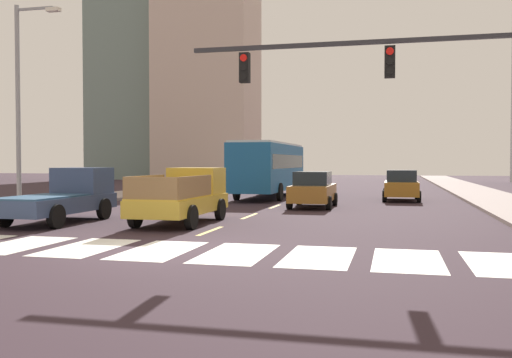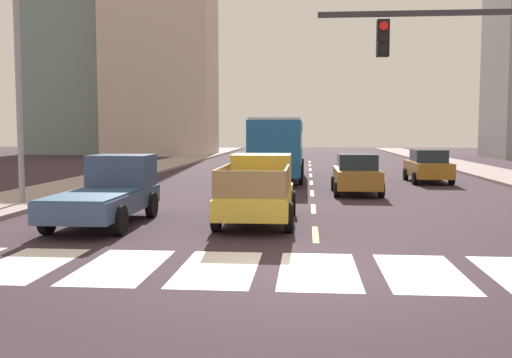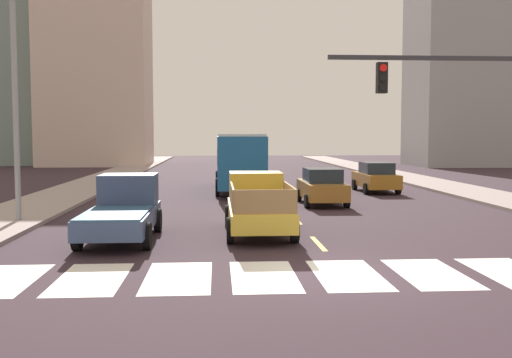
{
  "view_description": "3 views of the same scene",
  "coord_description": "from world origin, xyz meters",
  "px_view_note": "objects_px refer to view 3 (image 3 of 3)",
  "views": [
    {
      "loc": [
        5.6,
        -12.91,
        2.19
      ],
      "look_at": [
        -1.7,
        17.07,
        1.24
      ],
      "focal_mm": 39.62,
      "sensor_mm": 36.0,
      "label": 1
    },
    {
      "loc": [
        -0.24,
        -11.25,
        2.75
      ],
      "look_at": [
        -2.19,
        11.07,
        0.85
      ],
      "focal_mm": 40.97,
      "sensor_mm": 36.0,
      "label": 2
    },
    {
      "loc": [
        -3.05,
        -13.47,
        3.29
      ],
      "look_at": [
        -1.3,
        12.9,
        1.3
      ],
      "focal_mm": 41.36,
      "sensor_mm": 36.0,
      "label": 3
    }
  ],
  "objects_px": {
    "sedan_near_right": "(376,177)",
    "sedan_mid": "(322,186)",
    "city_bus": "(239,158)",
    "pickup_dark": "(123,209)",
    "pickup_stakebed": "(258,205)",
    "streetlight_left": "(19,88)"
  },
  "relations": [
    {
      "from": "sedan_mid",
      "to": "streetlight_left",
      "type": "xyz_separation_m",
      "value": [
        -12.11,
        -5.21,
        4.11
      ]
    },
    {
      "from": "pickup_dark",
      "to": "streetlight_left",
      "type": "relative_size",
      "value": 0.58
    },
    {
      "from": "sedan_near_right",
      "to": "streetlight_left",
      "type": "relative_size",
      "value": 0.49
    },
    {
      "from": "pickup_dark",
      "to": "streetlight_left",
      "type": "bearing_deg",
      "value": 144.31
    },
    {
      "from": "pickup_dark",
      "to": "sedan_near_right",
      "type": "relative_size",
      "value": 1.18
    },
    {
      "from": "sedan_near_right",
      "to": "pickup_stakebed",
      "type": "bearing_deg",
      "value": -121.84
    },
    {
      "from": "pickup_dark",
      "to": "city_bus",
      "type": "relative_size",
      "value": 0.48
    },
    {
      "from": "sedan_mid",
      "to": "streetlight_left",
      "type": "distance_m",
      "value": 13.81
    },
    {
      "from": "pickup_stakebed",
      "to": "city_bus",
      "type": "relative_size",
      "value": 0.48
    },
    {
      "from": "sedan_near_right",
      "to": "city_bus",
      "type": "bearing_deg",
      "value": 169.52
    },
    {
      "from": "pickup_stakebed",
      "to": "city_bus",
      "type": "height_order",
      "value": "city_bus"
    },
    {
      "from": "sedan_mid",
      "to": "streetlight_left",
      "type": "bearing_deg",
      "value": -157.28
    },
    {
      "from": "pickup_dark",
      "to": "sedan_mid",
      "type": "relative_size",
      "value": 1.18
    },
    {
      "from": "pickup_stakebed",
      "to": "pickup_dark",
      "type": "distance_m",
      "value": 4.42
    },
    {
      "from": "sedan_near_right",
      "to": "sedan_mid",
      "type": "xyz_separation_m",
      "value": [
        -4.17,
        -5.8,
        0.0
      ]
    },
    {
      "from": "city_bus",
      "to": "pickup_dark",
      "type": "bearing_deg",
      "value": -106.48
    },
    {
      "from": "city_bus",
      "to": "streetlight_left",
      "type": "height_order",
      "value": "streetlight_left"
    },
    {
      "from": "pickup_stakebed",
      "to": "pickup_dark",
      "type": "height_order",
      "value": "same"
    },
    {
      "from": "pickup_dark",
      "to": "sedan_mid",
      "type": "height_order",
      "value": "pickup_dark"
    },
    {
      "from": "pickup_dark",
      "to": "city_bus",
      "type": "bearing_deg",
      "value": 76.96
    },
    {
      "from": "city_bus",
      "to": "sedan_mid",
      "type": "height_order",
      "value": "city_bus"
    },
    {
      "from": "pickup_stakebed",
      "to": "sedan_near_right",
      "type": "bearing_deg",
      "value": 59.11
    }
  ]
}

